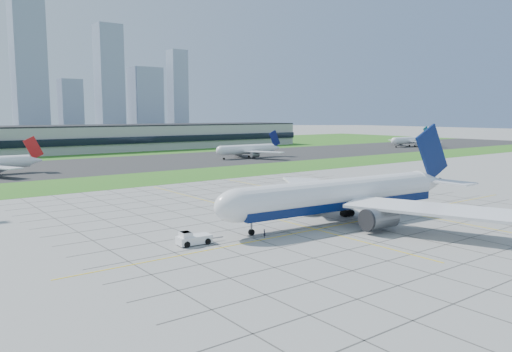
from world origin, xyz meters
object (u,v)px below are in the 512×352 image
at_px(crew_near, 264,233).
at_px(crew_far, 491,212).
at_px(distant_jet_2, 248,149).
at_px(airliner, 342,196).
at_px(distant_jet_3, 410,140).
at_px(pushback_tug, 193,239).

bearing_deg(crew_near, crew_far, -93.97).
distance_m(crew_near, distant_jet_2, 166.62).
bearing_deg(airliner, distant_jet_2, 65.68).
relative_size(crew_near, distant_jet_2, 0.04).
relative_size(airliner, distant_jet_3, 1.53).
xyz_separation_m(pushback_tug, distant_jet_2, (109.28, 132.33, 3.41)).
xyz_separation_m(crew_near, distant_jet_2, (96.23, 135.97, 3.70)).
height_order(pushback_tug, distant_jet_3, distant_jet_3).
height_order(pushback_tug, distant_jet_2, distant_jet_2).
distance_m(crew_far, distant_jet_3, 242.19).
bearing_deg(pushback_tug, crew_near, -10.92).
bearing_deg(airliner, crew_near, -172.69).
distance_m(airliner, pushback_tug, 34.82).
xyz_separation_m(pushback_tug, crew_near, (13.06, -3.65, -0.29)).
distance_m(airliner, crew_near, 21.92).
bearing_deg(airliner, crew_far, -22.70).
bearing_deg(crew_far, pushback_tug, 177.26).
distance_m(pushback_tug, distant_jet_3, 286.07).
distance_m(airliner, distant_jet_3, 257.73).
distance_m(crew_far, distant_jet_2, 157.32).
xyz_separation_m(pushback_tug, distant_jet_3, (251.53, 136.22, 3.41)).
bearing_deg(pushback_tug, distant_jet_3, 33.12).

